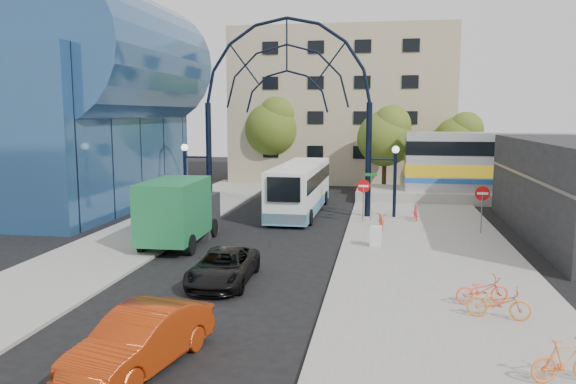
% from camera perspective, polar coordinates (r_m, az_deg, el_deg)
% --- Properties ---
extents(ground, '(120.00, 120.00, 0.00)m').
position_cam_1_polar(ground, '(21.86, -6.38, -8.90)').
color(ground, black).
rests_on(ground, ground).
extents(sidewalk_east, '(8.00, 56.00, 0.12)m').
position_cam_1_polar(sidewalk_east, '(24.99, 14.36, -6.80)').
color(sidewalk_east, gray).
rests_on(sidewalk_east, ground).
extents(plaza_west, '(5.00, 50.00, 0.12)m').
position_cam_1_polar(plaza_west, '(29.53, -15.39, -4.57)').
color(plaza_west, gray).
rests_on(plaza_west, ground).
extents(gateway_arch, '(13.64, 0.44, 12.10)m').
position_cam_1_polar(gateway_arch, '(34.67, -0.13, 11.65)').
color(gateway_arch, black).
rests_on(gateway_arch, ground).
extents(stop_sign, '(0.80, 0.07, 2.50)m').
position_cam_1_polar(stop_sign, '(32.40, 7.67, 0.21)').
color(stop_sign, slate).
rests_on(stop_sign, sidewalk_east).
extents(do_not_enter_sign, '(0.76, 0.07, 2.48)m').
position_cam_1_polar(do_not_enter_sign, '(30.85, 19.13, -0.59)').
color(do_not_enter_sign, slate).
rests_on(do_not_enter_sign, sidewalk_east).
extents(street_name_sign, '(0.70, 0.70, 2.80)m').
position_cam_1_polar(street_name_sign, '(32.97, 8.41, 0.57)').
color(street_name_sign, slate).
rests_on(street_name_sign, sidewalk_east).
extents(sandwich_board, '(0.55, 0.61, 0.99)m').
position_cam_1_polar(sandwich_board, '(26.66, 8.90, -4.21)').
color(sandwich_board, white).
rests_on(sandwich_board, sidewalk_east).
extents(transit_hall, '(16.50, 18.00, 14.50)m').
position_cam_1_polar(transit_hall, '(40.97, -21.69, 7.92)').
color(transit_hall, navy).
rests_on(transit_hall, ground).
extents(apartment_block, '(20.00, 12.10, 14.00)m').
position_cam_1_polar(apartment_block, '(55.21, 5.66, 8.61)').
color(apartment_block, tan).
rests_on(apartment_block, ground).
extents(tree_north_a, '(4.48, 4.48, 7.00)m').
position_cam_1_polar(tree_north_a, '(46.06, 9.98, 5.69)').
color(tree_north_a, '#382314').
rests_on(tree_north_a, ground).
extents(tree_north_b, '(5.12, 5.12, 8.00)m').
position_cam_1_polar(tree_north_b, '(50.97, -1.42, 6.76)').
color(tree_north_b, '#382314').
rests_on(tree_north_b, ground).
extents(tree_north_c, '(4.16, 4.16, 6.50)m').
position_cam_1_polar(tree_north_c, '(48.48, 17.09, 5.18)').
color(tree_north_c, '#382314').
rests_on(tree_north_c, ground).
extents(city_bus, '(2.81, 11.41, 3.12)m').
position_cam_1_polar(city_bus, '(36.07, 1.25, 0.48)').
color(city_bus, white).
rests_on(city_bus, ground).
extents(green_truck, '(2.66, 6.49, 3.24)m').
position_cam_1_polar(green_truck, '(27.71, -10.89, -1.96)').
color(green_truck, black).
rests_on(green_truck, ground).
extents(black_suv, '(2.21, 4.58, 1.26)m').
position_cam_1_polar(black_suv, '(21.33, -6.58, -7.56)').
color(black_suv, black).
rests_on(black_suv, ground).
extents(red_sedan, '(2.55, 4.82, 1.51)m').
position_cam_1_polar(red_sedan, '(14.86, -14.69, -14.28)').
color(red_sedan, '#982B09').
rests_on(red_sedan, ground).
extents(bike_near_a, '(0.77, 1.79, 0.91)m').
position_cam_1_polar(bike_near_a, '(31.07, 9.46, -2.81)').
color(bike_near_a, '#E1452D').
rests_on(bike_near_a, sidewalk_east).
extents(bike_near_b, '(0.51, 1.63, 0.97)m').
position_cam_1_polar(bike_near_b, '(33.90, 12.83, -1.95)').
color(bike_near_b, '#F93631').
rests_on(bike_near_b, sidewalk_east).
extents(bike_far_a, '(1.96, 0.93, 0.99)m').
position_cam_1_polar(bike_far_a, '(18.52, 20.62, -10.50)').
color(bike_far_a, orange).
rests_on(bike_far_a, sidewalk_east).
extents(bike_far_b, '(1.80, 0.99, 1.04)m').
position_cam_1_polar(bike_far_b, '(15.01, 26.40, -15.12)').
color(bike_far_b, orange).
rests_on(bike_far_b, sidewalk_east).
extents(bike_far_c, '(1.88, 1.05, 0.93)m').
position_cam_1_polar(bike_far_c, '(19.72, 19.12, -9.39)').
color(bike_far_c, '#FA4A32').
rests_on(bike_far_c, sidewalk_east).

